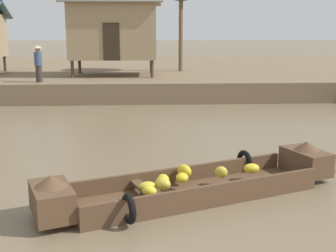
% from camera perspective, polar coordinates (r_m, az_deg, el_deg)
% --- Properties ---
extents(ground_plane, '(300.00, 300.00, 0.00)m').
position_cam_1_polar(ground_plane, '(13.38, -2.56, -1.54)').
color(ground_plane, '#726047').
extents(riverbank_strip, '(160.00, 20.00, 0.94)m').
position_cam_1_polar(riverbank_strip, '(29.20, -2.90, 6.93)').
color(riverbank_strip, '#756047').
rests_on(riverbank_strip, ground).
extents(banana_boat, '(6.15, 3.29, 0.83)m').
position_cam_1_polar(banana_boat, '(8.64, 3.50, -7.56)').
color(banana_boat, brown).
rests_on(banana_boat, ground).
extents(stilt_house_mid_right, '(5.03, 3.36, 4.43)m').
position_cam_1_polar(stilt_house_mid_right, '(23.03, -7.21, 12.53)').
color(stilt_house_mid_right, '#4C3826').
rests_on(stilt_house_mid_right, riverbank_strip).
extents(vendor_person, '(0.44, 0.44, 1.66)m').
position_cam_1_polar(vendor_person, '(20.61, -16.64, 8.08)').
color(vendor_person, '#332D28').
rests_on(vendor_person, riverbank_strip).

